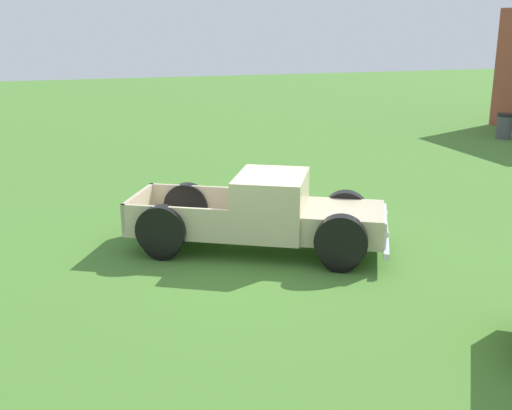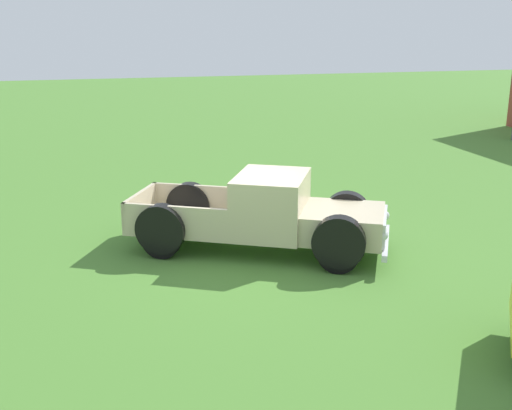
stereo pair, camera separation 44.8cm
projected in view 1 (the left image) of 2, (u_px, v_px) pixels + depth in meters
ground_plane at (256, 252)px, 12.10m from camera, size 80.00×80.00×0.00m
pickup_truck_foreground at (274, 215)px, 12.01m from camera, size 3.83×5.17×1.51m
trash_can at (504, 126)px, 23.71m from camera, size 0.59×0.59×0.95m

